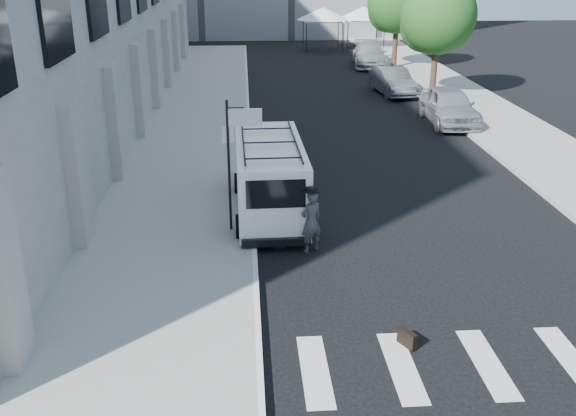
{
  "coord_description": "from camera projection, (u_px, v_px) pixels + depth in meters",
  "views": [
    {
      "loc": [
        -2.15,
        -12.65,
        7.05
      ],
      "look_at": [
        -1.17,
        1.74,
        1.3
      ],
      "focal_mm": 40.0,
      "sensor_mm": 36.0,
      "label": 1
    }
  ],
  "objects": [
    {
      "name": "briefcase",
      "position": [
        407.0,
        339.0,
        12.29
      ],
      "size": [
        0.32,
        0.44,
        0.34
      ],
      "primitive_type": "cube",
      "rotation": [
        0.0,
        0.0,
        0.52
      ],
      "color": "black",
      "rests_on": "ground"
    },
    {
      "name": "businessman",
      "position": [
        311.0,
        222.0,
        15.99
      ],
      "size": [
        0.71,
        0.63,
        1.62
      ],
      "primitive_type": "imported",
      "rotation": [
        0.0,
        0.0,
        3.66
      ],
      "color": "#3C3D3F",
      "rests_on": "ground"
    },
    {
      "name": "tent_right",
      "position": [
        364.0,
        13.0,
        49.6
      ],
      "size": [
        4.0,
        4.0,
        3.2
      ],
      "color": "black",
      "rests_on": "ground"
    },
    {
      "name": "parked_car_c",
      "position": [
        369.0,
        55.0,
        42.58
      ],
      "size": [
        2.75,
        5.41,
        1.51
      ],
      "primitive_type": "imported",
      "rotation": [
        0.0,
        0.0,
        -0.13
      ],
      "color": "#A0A4A8",
      "rests_on": "ground"
    },
    {
      "name": "sidewalk_left",
      "position": [
        199.0,
        119.0,
        29.0
      ],
      "size": [
        4.5,
        48.0,
        0.15
      ],
      "primitive_type": "cube",
      "color": "gray",
      "rests_on": "ground"
    },
    {
      "name": "ground",
      "position": [
        345.0,
        288.0,
        14.47
      ],
      "size": [
        120.0,
        120.0,
        0.0
      ],
      "primitive_type": "plane",
      "color": "black",
      "rests_on": "ground"
    },
    {
      "name": "cargo_van",
      "position": [
        269.0,
        176.0,
        18.31
      ],
      "size": [
        2.09,
        5.66,
        2.13
      ],
      "rotation": [
        0.0,
        0.0,
        0.02
      ],
      "color": "white",
      "rests_on": "ground"
    },
    {
      "name": "tree_near",
      "position": [
        435.0,
        19.0,
        32.15
      ],
      "size": [
        3.8,
        3.83,
        6.03
      ],
      "color": "black",
      "rests_on": "ground"
    },
    {
      "name": "sign_pole",
      "position": [
        237.0,
        139.0,
        16.31
      ],
      "size": [
        1.03,
        0.07,
        3.5
      ],
      "color": "black",
      "rests_on": "sidewalk_left"
    },
    {
      "name": "tree_far",
      "position": [
        395.0,
        5.0,
        40.49
      ],
      "size": [
        3.8,
        3.83,
        6.03
      ],
      "color": "black",
      "rests_on": "ground"
    },
    {
      "name": "tent_left",
      "position": [
        323.0,
        14.0,
        48.94
      ],
      "size": [
        4.0,
        4.0,
        3.2
      ],
      "color": "black",
      "rests_on": "ground"
    },
    {
      "name": "suitcase",
      "position": [
        282.0,
        234.0,
        16.48
      ],
      "size": [
        0.4,
        0.52,
        1.26
      ],
      "rotation": [
        0.0,
        0.0,
        -0.29
      ],
      "color": "black",
      "rests_on": "ground"
    },
    {
      "name": "parked_car_b",
      "position": [
        393.0,
        81.0,
        34.08
      ],
      "size": [
        1.93,
        4.38,
        1.4
      ],
      "primitive_type": "imported",
      "rotation": [
        0.0,
        0.0,
        0.11
      ],
      "color": "#505156",
      "rests_on": "ground"
    },
    {
      "name": "parked_car_a",
      "position": [
        449.0,
        106.0,
        28.14
      ],
      "size": [
        2.04,
        4.76,
        1.6
      ],
      "primitive_type": "imported",
      "rotation": [
        0.0,
        0.0,
        -0.03
      ],
      "color": "#92949A",
      "rests_on": "ground"
    },
    {
      "name": "sidewalk_right",
      "position": [
        458.0,
        96.0,
        33.55
      ],
      "size": [
        4.0,
        56.0,
        0.15
      ],
      "primitive_type": "cube",
      "color": "gray",
      "rests_on": "ground"
    }
  ]
}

